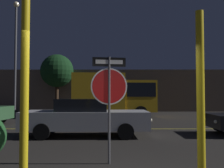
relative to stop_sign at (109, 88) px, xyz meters
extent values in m
cube|color=gold|center=(0.11, 5.93, -1.79)|extent=(37.63, 0.12, 0.01)
cylinder|color=#4C4C51|center=(0.00, 0.00, -0.52)|extent=(0.06, 0.06, 2.54)
cylinder|color=white|center=(0.00, 0.00, 0.04)|extent=(0.87, 0.15, 0.88)
cylinder|color=#B71414|center=(0.00, 0.00, 0.04)|extent=(0.81, 0.15, 0.82)
cube|color=black|center=(0.00, 0.00, 0.63)|extent=(0.80, 0.15, 0.22)
cube|color=white|center=(0.00, 0.00, 0.63)|extent=(0.66, 0.14, 0.10)
cylinder|color=yellow|center=(-1.11, -2.61, -0.09)|extent=(0.11, 0.11, 3.40)
cylinder|color=yellow|center=(1.55, -1.79, -0.26)|extent=(0.13, 0.13, 3.06)
cylinder|color=black|center=(-6.23, 8.28, -1.49)|extent=(0.61, 0.24, 0.60)
cube|color=silver|center=(-0.97, 3.89, -1.15)|extent=(4.89, 1.84, 0.68)
cube|color=black|center=(-1.11, 3.89, -0.57)|extent=(1.97, 1.53, 0.48)
cylinder|color=black|center=(0.52, 4.76, -1.49)|extent=(0.60, 0.21, 0.60)
cylinder|color=black|center=(0.56, 3.09, -1.49)|extent=(0.60, 0.21, 0.60)
cylinder|color=black|center=(-2.49, 4.69, -1.49)|extent=(0.60, 0.21, 0.60)
cylinder|color=black|center=(-2.45, 3.02, -1.49)|extent=(0.60, 0.21, 0.60)
sphere|color=#F4EFCC|center=(1.48, 4.48, -1.12)|extent=(0.14, 0.14, 0.14)
sphere|color=#F4EFCC|center=(1.50, 3.41, -1.12)|extent=(0.14, 0.14, 0.14)
cylinder|color=black|center=(4.80, 5.10, -1.49)|extent=(0.60, 0.20, 0.60)
sphere|color=#F4EFCC|center=(4.03, 3.60, -1.20)|extent=(0.14, 0.14, 0.14)
sphere|color=#F4EFCC|center=(4.04, 4.78, -1.20)|extent=(0.14, 0.14, 0.14)
cube|color=gold|center=(2.00, 12.19, -0.28)|extent=(2.40, 2.43, 2.22)
cube|color=black|center=(2.00, 12.19, 0.16)|extent=(2.18, 2.46, 0.98)
cube|color=gold|center=(-0.93, 11.96, -0.04)|extent=(3.81, 2.68, 2.71)
cylinder|color=black|center=(1.85, 13.33, -1.37)|extent=(0.86, 0.34, 0.84)
cylinder|color=black|center=(2.03, 11.03, -1.37)|extent=(0.86, 0.34, 0.84)
cylinder|color=black|center=(-1.66, 13.06, -1.37)|extent=(0.86, 0.34, 0.84)
cylinder|color=black|center=(-1.48, 10.76, -1.37)|extent=(0.86, 0.34, 0.84)
cylinder|color=#4C4C51|center=(-6.79, 11.63, 2.14)|extent=(0.16, 0.16, 7.87)
sphere|color=#F9E5B2|center=(-6.79, 11.63, 6.28)|extent=(0.40, 0.40, 0.40)
cylinder|color=#422D1E|center=(-5.02, 17.02, -0.44)|extent=(0.32, 0.32, 2.71)
sphere|color=#143819|center=(-5.02, 17.02, 2.01)|extent=(3.04, 3.04, 3.04)
cube|color=#6B5B4C|center=(-0.99, 19.92, 0.21)|extent=(25.33, 4.38, 4.00)
camera|label=1|loc=(0.07, -5.96, -0.15)|focal=40.00mm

